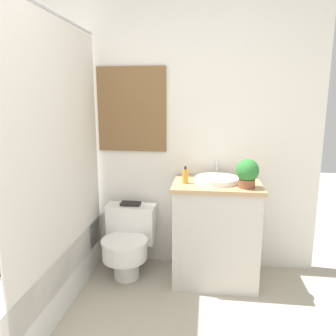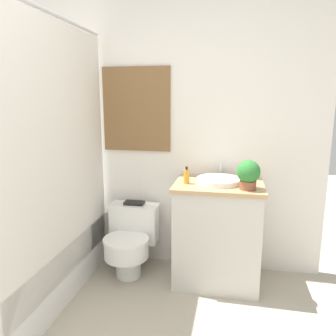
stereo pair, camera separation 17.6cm
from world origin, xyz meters
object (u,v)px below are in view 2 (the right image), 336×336
Objects in this scene: toilet at (131,238)px; potted_plant at (248,174)px; sink at (219,180)px; book_on_tank at (134,203)px; soap_bottle at (187,176)px.

potted_plant is (0.93, -0.12, 0.63)m from toilet.
toilet is at bearing -178.47° from sink.
toilet is at bearing -90.00° from book_on_tank.
sink is 2.30× the size of book_on_tank.
potted_plant is (0.46, -0.08, 0.06)m from soap_bottle.
soap_bottle is (0.48, -0.05, 0.57)m from toilet.
toilet is 0.30m from book_on_tank.
potted_plant is 1.03m from book_on_tank.
potted_plant is 1.29× the size of book_on_tank.
book_on_tank is at bearing 165.22° from potted_plant.
book_on_tank is at bearing 171.95° from sink.
potted_plant reaches higher than sink.
sink is 0.77m from book_on_tank.
soap_bottle reaches higher than book_on_tank.
soap_bottle is 0.47m from potted_plant.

